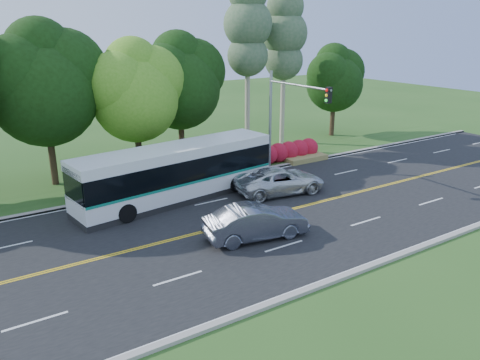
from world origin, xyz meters
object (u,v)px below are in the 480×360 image
transit_bus (177,173)px  suv (280,181)px  traffic_signal (287,108)px  sedan (256,222)px

transit_bus → suv: bearing=-29.6°
transit_bus → suv: 6.38m
traffic_signal → suv: traffic_signal is taller
traffic_signal → transit_bus: (-8.46, -0.43, -3.04)m
traffic_signal → sedan: traffic_signal is taller
sedan → suv: sedan is taller
traffic_signal → transit_bus: bearing=-177.1°
transit_bus → sedan: (0.87, -7.00, -0.78)m
sedan → traffic_signal: bearing=-35.6°
traffic_signal → suv: bearing=-133.0°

